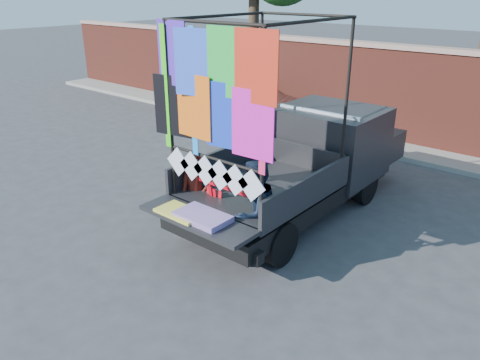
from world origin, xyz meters
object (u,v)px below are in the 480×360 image
Objects in this scene: sedan at (253,105)px; man at (254,213)px; woman at (196,196)px; pickup_truck at (313,159)px.

sedan is 2.25× the size of man.
woman reaches higher than sedan.
man is at bearing -78.75° from pickup_truck.
sedan is 7.03m from woman.
woman is 0.90× the size of man.
pickup_truck reaches higher than woman.
pickup_truck is 1.51× the size of sedan.
sedan is at bearing 140.26° from pickup_truck.
sedan is at bearing -141.90° from man.
pickup_truck is at bearing 17.40° from woman.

